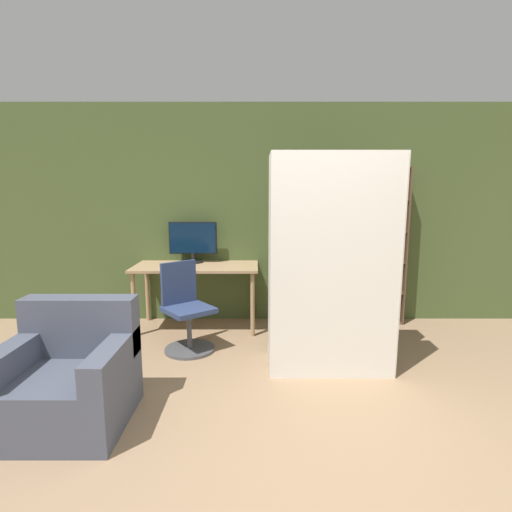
% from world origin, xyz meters
% --- Properties ---
extents(ground_plane, '(16.00, 16.00, 0.00)m').
position_xyz_m(ground_plane, '(0.00, 0.00, 0.00)').
color(ground_plane, '#937556').
extents(wall_back, '(8.00, 0.06, 2.70)m').
position_xyz_m(wall_back, '(0.00, 3.06, 1.35)').
color(wall_back, '#47592D').
rests_on(wall_back, ground).
extents(desk, '(1.47, 0.69, 0.77)m').
position_xyz_m(desk, '(-1.04, 2.69, 0.68)').
color(desk, tan).
rests_on(desk, ground).
extents(monitor, '(0.59, 0.24, 0.50)m').
position_xyz_m(monitor, '(-1.10, 2.89, 1.04)').
color(monitor, black).
rests_on(monitor, desk).
extents(office_chair, '(0.62, 0.62, 0.92)m').
position_xyz_m(office_chair, '(-1.05, 2.02, 0.37)').
color(office_chair, '#4C4C51').
rests_on(office_chair, ground).
extents(bookshelf, '(0.64, 0.25, 1.93)m').
position_xyz_m(bookshelf, '(1.12, 2.93, 0.98)').
color(bookshelf, brown).
rests_on(bookshelf, ground).
extents(mattress_near, '(1.12, 0.28, 1.97)m').
position_xyz_m(mattress_near, '(0.36, 1.44, 0.99)').
color(mattress_near, silver).
rests_on(mattress_near, ground).
extents(mattress_far, '(1.12, 0.26, 1.97)m').
position_xyz_m(mattress_far, '(0.36, 1.78, 0.99)').
color(mattress_far, silver).
rests_on(mattress_far, ground).
extents(armchair, '(0.85, 0.80, 0.85)m').
position_xyz_m(armchair, '(-1.67, 0.71, 0.32)').
color(armchair, '#474C5B').
rests_on(armchair, ground).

